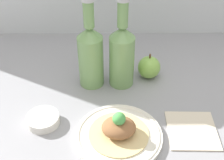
{
  "coord_description": "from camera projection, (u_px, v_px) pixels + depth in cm",
  "views": [
    {
      "loc": [
        -6.16,
        -57.65,
        62.68
      ],
      "look_at": [
        -5.54,
        8.8,
        10.2
      ],
      "focal_mm": 50.0,
      "sensor_mm": 36.0,
      "label": 1
    }
  ],
  "objects": [
    {
      "name": "apple",
      "position": [
        149.0,
        67.0,
        1.0
      ],
      "size": [
        7.3,
        7.3,
        8.7
      ],
      "color": "#84B74C",
      "rests_on": "ground_plane"
    },
    {
      "name": "plated_food",
      "position": [
        119.0,
        128.0,
        0.79
      ],
      "size": [
        15.7,
        15.7,
        7.46
      ],
      "color": "#D6BC7F",
      "rests_on": "plate"
    },
    {
      "name": "plate",
      "position": [
        119.0,
        136.0,
        0.81
      ],
      "size": [
        22.92,
        22.92,
        1.72
      ],
      "color": "silver",
      "rests_on": "ground_plane"
    },
    {
      "name": "ground_plane",
      "position": [
        132.0,
        135.0,
        0.85
      ],
      "size": [
        180.0,
        110.0,
        4.0
      ],
      "primitive_type": "cube",
      "color": "gray"
    },
    {
      "name": "napkin",
      "position": [
        192.0,
        130.0,
        0.84
      ],
      "size": [
        13.41,
        14.24,
        0.8
      ],
      "color": "beige",
      "rests_on": "ground_plane"
    },
    {
      "name": "cider_bottle_left",
      "position": [
        91.0,
        54.0,
        0.93
      ],
      "size": [
        7.69,
        7.69,
        29.13
      ],
      "color": "#729E5B",
      "rests_on": "ground_plane"
    },
    {
      "name": "dipping_bowl",
      "position": [
        43.0,
        120.0,
        0.85
      ],
      "size": [
        8.99,
        8.99,
        2.52
      ],
      "color": "silver",
      "rests_on": "ground_plane"
    },
    {
      "name": "cider_bottle_right",
      "position": [
        122.0,
        53.0,
        0.93
      ],
      "size": [
        7.69,
        7.69,
        29.13
      ],
      "color": "#729E5B",
      "rests_on": "ground_plane"
    }
  ]
}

